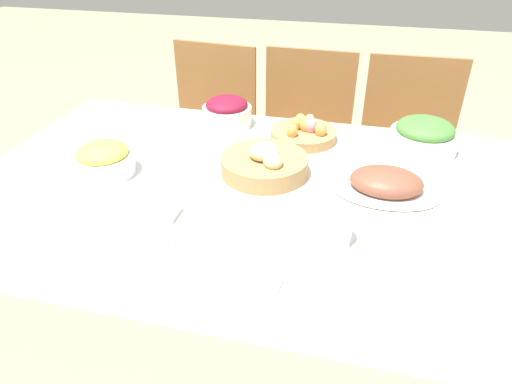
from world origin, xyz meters
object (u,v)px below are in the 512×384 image
object	(u,v)px
pineapple_bowl	(104,160)
knife	(293,287)
green_salad_bowl	(424,136)
drinking_cup	(336,228)
chair_far_left	(207,133)
ham_platter	(386,183)
spoon	(308,289)
fork	(159,264)
chair_far_right	(406,154)
chair_far_center	(302,143)
egg_basket	(304,132)
beet_salad_bowl	(227,112)
bread_basket	(265,163)
butter_dish	(158,210)
dinner_plate	(224,274)

from	to	relation	value
pineapple_bowl	knife	distance (m)	0.71
green_salad_bowl	drinking_cup	xyz separation A→B (m)	(-0.23, -0.55, -0.01)
chair_far_left	ham_platter	world-z (taller)	chair_far_left
drinking_cup	spoon	bearing A→B (deg)	-101.98
fork	spoon	xyz separation A→B (m)	(0.33, 0.00, 0.00)
chair_far_left	chair_far_right	xyz separation A→B (m)	(0.95, 0.00, 0.00)
chair_far_left	chair_far_center	bearing A→B (deg)	6.61
egg_basket	knife	size ratio (longest dim) A/B	1.28
pineapple_bowl	beet_salad_bowl	xyz separation A→B (m)	(0.25, 0.43, 0.00)
knife	chair_far_right	bearing A→B (deg)	80.41
chair_far_left	beet_salad_bowl	size ratio (longest dim) A/B	5.05
bread_basket	chair_far_right	bearing A→B (deg)	59.32
egg_basket	knife	bearing A→B (deg)	-82.79
chair_far_left	butter_dish	bearing A→B (deg)	-69.96
egg_basket	butter_dish	bearing A→B (deg)	-118.48
pineapple_bowl	knife	world-z (taller)	pineapple_bowl
dinner_plate	drinking_cup	world-z (taller)	drinking_cup
fork	knife	world-z (taller)	same
chair_far_center	spoon	bearing A→B (deg)	-79.52
chair_far_right	ham_platter	xyz separation A→B (m)	(-0.13, -0.81, 0.30)
green_salad_bowl	fork	size ratio (longest dim) A/B	1.22
green_salad_bowl	pineapple_bowl	size ratio (longest dim) A/B	1.21
bread_basket	drinking_cup	xyz separation A→B (m)	(0.23, -0.28, 0.00)
chair_far_left	green_salad_bowl	world-z (taller)	chair_far_left
egg_basket	spoon	world-z (taller)	egg_basket
chair_far_right	chair_far_left	bearing A→B (deg)	178.82
ham_platter	drinking_cup	size ratio (longest dim) A/B	3.75
bread_basket	green_salad_bowl	xyz separation A→B (m)	(0.46, 0.27, 0.01)
bread_basket	pineapple_bowl	bearing A→B (deg)	-166.55
chair_far_center	beet_salad_bowl	bearing A→B (deg)	-112.46
dinner_plate	chair_far_left	bearing A→B (deg)	111.37
chair_far_center	fork	size ratio (longest dim) A/B	5.09
bread_basket	green_salad_bowl	distance (m)	0.53
ham_platter	pineapple_bowl	size ratio (longest dim) A/B	1.75
chair_far_left	fork	xyz separation A→B (m)	(0.34, -1.25, 0.28)
pineapple_bowl	spoon	bearing A→B (deg)	-27.70
green_salad_bowl	knife	distance (m)	0.78
chair_far_left	egg_basket	size ratio (longest dim) A/B	3.99
chair_far_center	chair_far_right	bearing A→B (deg)	1.64
chair_far_right	beet_salad_bowl	size ratio (longest dim) A/B	5.05
fork	dinner_plate	bearing A→B (deg)	4.24
chair_far_right	egg_basket	world-z (taller)	chair_far_right
knife	green_salad_bowl	bearing A→B (deg)	72.15
ham_platter	beet_salad_bowl	bearing A→B (deg)	149.34
knife	beet_salad_bowl	bearing A→B (deg)	120.37
pineapple_bowl	drinking_cup	xyz separation A→B (m)	(0.69, -0.17, -0.00)
drinking_cup	beet_salad_bowl	bearing A→B (deg)	126.75
spoon	drinking_cup	distance (m)	0.18
bread_basket	knife	distance (m)	0.48
ham_platter	dinner_plate	size ratio (longest dim) A/B	1.23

